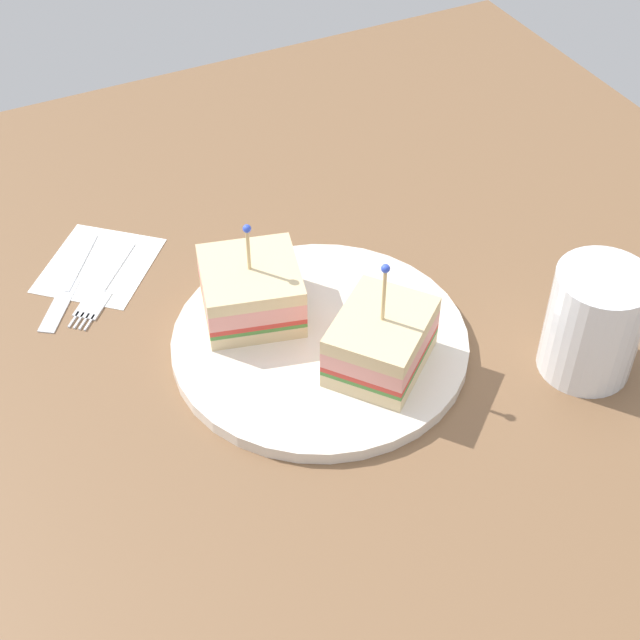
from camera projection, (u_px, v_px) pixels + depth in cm
name	position (u px, v px, depth cm)	size (l,w,h in cm)	color
ground_plane	(320.00, 355.00, 80.19)	(100.08, 100.08, 2.00)	brown
plate	(320.00, 342.00, 79.11)	(24.93, 24.93, 1.16)	silver
sandwich_half_front	(251.00, 290.00, 79.32)	(9.91, 9.84, 9.38)	beige
sandwich_half_back	(381.00, 342.00, 74.75)	(10.70, 10.93, 10.49)	beige
drink_glass	(593.00, 327.00, 74.97)	(7.60, 7.60, 9.64)	beige
napkin	(99.00, 265.00, 87.23)	(10.34, 9.31, 0.15)	white
fork	(99.00, 293.00, 84.19)	(9.86, 8.82, 0.35)	silver
knife	(68.00, 287.00, 84.85)	(11.75, 8.44, 0.35)	silver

